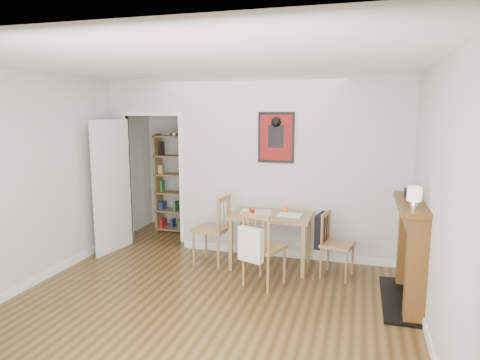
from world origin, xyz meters
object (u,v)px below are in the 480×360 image
(mantel_lamp, at_px, (415,195))
(ceramic_jar_a, at_px, (412,193))
(red_glass, at_px, (252,212))
(notebook, at_px, (290,215))
(dining_table, at_px, (271,221))
(chair_left, at_px, (212,229))
(bookshelf, at_px, (176,184))
(fireplace, at_px, (412,249))
(chair_front, at_px, (263,248))
(ceramic_jar_b, at_px, (407,192))
(chair_right, at_px, (336,244))
(orange_fruit, at_px, (285,210))

(mantel_lamp, height_order, ceramic_jar_a, mantel_lamp)
(red_glass, height_order, notebook, red_glass)
(dining_table, height_order, chair_left, chair_left)
(bookshelf, distance_m, red_glass, 2.25)
(chair_left, relative_size, fireplace, 0.78)
(dining_table, relative_size, ceramic_jar_a, 8.17)
(dining_table, distance_m, chair_front, 0.67)
(mantel_lamp, bearing_deg, bookshelf, 147.34)
(bookshelf, xyz_separation_m, ceramic_jar_b, (3.65, -1.67, 0.36))
(chair_front, bearing_deg, chair_left, 147.07)
(fireplace, relative_size, ceramic_jar_a, 9.41)
(chair_front, height_order, notebook, chair_front)
(chair_right, relative_size, ceramic_jar_b, 8.79)
(chair_right, bearing_deg, fireplace, -32.30)
(chair_front, distance_m, orange_fruit, 0.86)
(ceramic_jar_b, bearing_deg, orange_fruit, 160.56)
(chair_right, bearing_deg, notebook, 169.32)
(bookshelf, height_order, red_glass, bookshelf)
(red_glass, relative_size, notebook, 0.28)
(red_glass, distance_m, orange_fruit, 0.49)
(orange_fruit, bearing_deg, chair_left, -167.00)
(chair_left, relative_size, bookshelf, 0.57)
(ceramic_jar_b, bearing_deg, fireplace, -77.26)
(notebook, height_order, mantel_lamp, mantel_lamp)
(notebook, bearing_deg, fireplace, -24.01)
(chair_right, relative_size, ceramic_jar_a, 6.34)
(chair_left, xyz_separation_m, orange_fruit, (0.99, 0.23, 0.29))
(chair_right, height_order, bookshelf, bookshelf)
(chair_left, height_order, chair_right, chair_left)
(notebook, bearing_deg, chair_left, -175.34)
(chair_right, relative_size, mantel_lamp, 3.74)
(orange_fruit, xyz_separation_m, ceramic_jar_b, (1.50, -0.53, 0.42))
(chair_front, xyz_separation_m, ceramic_jar_b, (1.62, 0.26, 0.73))
(orange_fruit, height_order, mantel_lamp, mantel_lamp)
(chair_right, bearing_deg, chair_left, 179.05)
(chair_front, height_order, fireplace, fireplace)
(chair_right, relative_size, fireplace, 0.67)
(chair_left, bearing_deg, dining_table, 5.96)
(fireplace, bearing_deg, ceramic_jar_b, 102.74)
(dining_table, relative_size, chair_right, 1.29)
(orange_fruit, xyz_separation_m, ceramic_jar_a, (1.54, -0.67, 0.44))
(chair_left, bearing_deg, ceramic_jar_b, -6.87)
(chair_left, relative_size, red_glass, 10.89)
(mantel_lamp, bearing_deg, ceramic_jar_a, 85.79)
(chair_front, height_order, ceramic_jar_a, ceramic_jar_a)
(chair_right, bearing_deg, chair_front, -147.29)
(chair_right, height_order, fireplace, fireplace)
(orange_fruit, distance_m, ceramic_jar_a, 1.74)
(dining_table, distance_m, mantel_lamp, 2.08)
(dining_table, distance_m, ceramic_jar_b, 1.80)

